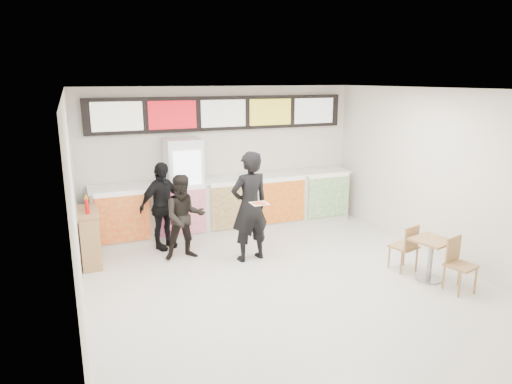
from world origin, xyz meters
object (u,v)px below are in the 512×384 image
service_counter (229,204)px  cafe_table (431,252)px  customer_main (250,207)px  condiment_ledge (90,237)px  drinks_fridge (184,188)px  customer_left (184,217)px  customer_mid (162,206)px

service_counter → cafe_table: (2.17, -3.57, -0.09)m
customer_main → condiment_ledge: bearing=-26.4°
service_counter → drinks_fridge: 1.03m
service_counter → customer_left: bearing=-135.9°
customer_mid → cafe_table: size_ratio=1.15×
drinks_fridge → customer_mid: 0.81m
service_counter → customer_main: customer_main is taller
customer_main → customer_mid: 1.75m
customer_main → customer_left: size_ratio=1.28×
customer_mid → customer_left: bearing=-94.9°
condiment_ledge → cafe_table: bearing=-28.6°
drinks_fridge → customer_main: bearing=-66.1°
cafe_table → condiment_ledge: 5.69m
customer_main → cafe_table: 3.06m
customer_left → cafe_table: (3.40, -2.38, -0.29)m
customer_left → cafe_table: size_ratio=1.06×
customer_mid → drinks_fridge: bearing=17.1°
customer_left → cafe_table: customer_left is taller
condiment_ledge → customer_mid: bearing=13.0°
customer_main → cafe_table: customer_main is taller
customer_mid → customer_main: bearing=-68.4°
service_counter → condiment_ledge: condiment_ledge is taller
cafe_table → condiment_ledge: condiment_ledge is taller
customer_mid → cafe_table: bearing=-67.0°
condiment_ledge → customer_main: bearing=-17.6°
cafe_table → condiment_ledge: size_ratio=1.25×
drinks_fridge → cafe_table: (3.11, -3.59, -0.52)m
cafe_table → customer_main: bearing=126.3°
drinks_fridge → condiment_ledge: size_ratio=1.72×
service_counter → customer_left: 1.73m
drinks_fridge → cafe_table: bearing=-49.1°
cafe_table → condiment_ledge: bearing=136.4°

